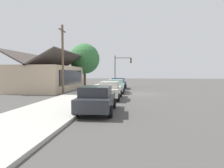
# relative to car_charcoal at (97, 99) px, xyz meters

# --- Properties ---
(ground_plane) EXTENTS (120.00, 120.00, 0.00)m
(ground_plane) POSITION_rel_car_charcoal_xyz_m (10.77, -2.71, -0.82)
(ground_plane) COLOR #4C4947
(sidewalk_curb) EXTENTS (60.00, 4.20, 0.16)m
(sidewalk_curb) POSITION_rel_car_charcoal_xyz_m (10.77, 2.89, -0.74)
(sidewalk_curb) COLOR #B2AFA8
(sidewalk_curb) RESTS_ON ground
(car_charcoal) EXTENTS (4.57, 2.16, 1.59)m
(car_charcoal) POSITION_rel_car_charcoal_xyz_m (0.00, 0.00, 0.00)
(car_charcoal) COLOR #2D3035
(car_charcoal) RESTS_ON ground
(car_ivory) EXTENTS (4.88, 1.96, 1.59)m
(car_ivory) POSITION_rel_car_charcoal_xyz_m (6.10, -0.06, 0.00)
(car_ivory) COLOR silver
(car_ivory) RESTS_ON ground
(car_seafoam) EXTENTS (4.66, 2.06, 1.59)m
(car_seafoam) POSITION_rel_car_charcoal_xyz_m (11.69, -0.11, -0.00)
(car_seafoam) COLOR #9ED1BC
(car_seafoam) RESTS_ON ground
(car_navy) EXTENTS (4.60, 2.21, 1.59)m
(car_navy) POSITION_rel_car_charcoal_xyz_m (17.60, 0.02, -0.00)
(car_navy) COLOR navy
(car_navy) RESTS_ON ground
(storefront_building) EXTENTS (12.02, 6.76, 5.09)m
(storefront_building) POSITION_rel_car_charcoal_xyz_m (14.20, 9.27, 0.95)
(storefront_building) COLOR #CCB293
(storefront_building) RESTS_ON ground
(shade_tree) EXTENTS (5.12, 5.12, 7.30)m
(shade_tree) POSITION_rel_car_charcoal_xyz_m (21.53, 6.14, 3.91)
(shade_tree) COLOR brown
(shade_tree) RESTS_ON ground
(traffic_light_main) EXTENTS (0.37, 2.79, 5.20)m
(traffic_light_main) POSITION_rel_car_charcoal_xyz_m (21.02, -0.17, 2.68)
(traffic_light_main) COLOR #383833
(traffic_light_main) RESTS_ON ground
(utility_pole_wooden) EXTENTS (1.80, 0.24, 7.50)m
(utility_pole_wooden) POSITION_rel_car_charcoal_xyz_m (9.33, 5.49, 3.11)
(utility_pole_wooden) COLOR brown
(utility_pole_wooden) RESTS_ON ground
(fire_hydrant_red) EXTENTS (0.22, 0.22, 0.71)m
(fire_hydrant_red) POSITION_rel_car_charcoal_xyz_m (6.53, 1.49, -0.32)
(fire_hydrant_red) COLOR red
(fire_hydrant_red) RESTS_ON sidewalk_curb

